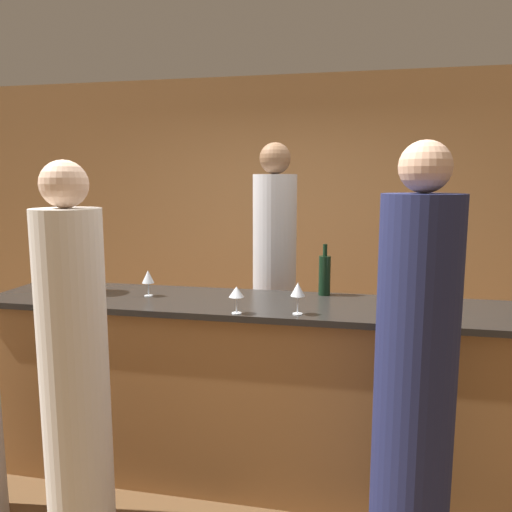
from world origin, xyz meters
TOP-DOWN VIEW (x-y plane):
  - ground_plane at (0.00, 0.00)m, footprint 14.00×14.00m
  - back_wall at (0.00, 2.32)m, footprint 8.00×0.06m
  - bar_counter at (0.00, 0.00)m, footprint 3.14×0.64m
  - bartender at (0.02, 0.68)m, footprint 0.30×0.30m
  - guest_1 at (0.84, -0.67)m, footprint 0.33×0.33m
  - guest_2 at (-0.65, -0.79)m, footprint 0.30×0.30m
  - wine_bottle_0 at (0.40, 0.25)m, footprint 0.07×0.07m
  - ice_bucket at (-1.04, 0.02)m, footprint 0.21×0.21m
  - wine_glass_0 at (0.30, -0.23)m, footprint 0.08×0.08m
  - wine_glass_1 at (-0.02, -0.28)m, footprint 0.08×0.08m
  - wine_glass_2 at (0.83, -0.09)m, footprint 0.06×0.06m
  - wine_glass_3 at (-0.63, 0.01)m, footprint 0.07×0.07m

SIDE VIEW (x-z plane):
  - ground_plane at x=0.00m, z-range 0.00..0.00m
  - bar_counter at x=0.00m, z-range 0.00..1.08m
  - guest_2 at x=-0.65m, z-range -0.05..1.81m
  - guest_1 at x=0.84m, z-range -0.06..1.87m
  - bartender at x=0.02m, z-range -0.05..1.98m
  - ice_bucket at x=-1.04m, z-range 1.08..1.30m
  - wine_glass_1 at x=-0.02m, z-range 1.12..1.27m
  - wine_glass_3 at x=-0.63m, z-range 1.12..1.28m
  - wine_bottle_0 at x=0.40m, z-range 1.05..1.36m
  - wine_glass_0 at x=0.30m, z-range 1.13..1.29m
  - wine_glass_2 at x=0.83m, z-range 1.13..1.31m
  - back_wall at x=0.00m, z-range 0.00..2.80m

